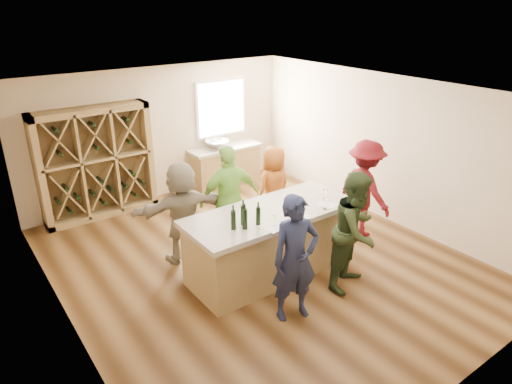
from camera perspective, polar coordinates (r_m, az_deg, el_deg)
floor at (r=7.77m, az=0.28°, el=-8.81°), size 6.00×7.00×0.10m
ceiling at (r=6.71m, az=0.33°, el=12.72°), size 6.00×7.00×0.10m
wall_back at (r=10.04m, az=-11.91°, el=7.25°), size 6.00×0.10×2.80m
wall_front at (r=5.05m, az=25.46°, el=-11.20°), size 6.00×0.10×2.80m
wall_left at (r=6.00m, az=-23.97°, el=-5.37°), size 0.10×7.00×2.80m
wall_right at (r=9.16m, az=15.92°, el=5.32°), size 0.10×7.00×2.80m
window_frame at (r=10.57m, az=-4.40°, el=10.42°), size 1.30×0.06×1.30m
window_pane at (r=10.54m, az=-4.30°, el=10.39°), size 1.18×0.01×1.18m
wine_rack at (r=9.39m, az=-19.33°, el=3.40°), size 2.20×0.45×2.20m
back_counter_base at (r=10.67m, az=-3.87°, el=3.16°), size 1.60×0.58×0.86m
back_counter_top at (r=10.52m, az=-3.94°, el=5.52°), size 1.70×0.62×0.06m
sink at (r=10.39m, az=-4.89°, el=5.96°), size 0.54×0.54×0.19m
faucet at (r=10.52m, az=-5.42°, el=6.49°), size 0.02×0.02×0.30m
tasting_counter_base at (r=7.20m, az=1.82°, el=-6.52°), size 2.60×1.00×1.00m
tasting_counter_top at (r=6.95m, az=1.88°, el=-2.65°), size 2.72×1.12×0.08m
wine_bottle_a at (r=6.34m, az=-2.85°, el=-3.51°), size 0.09×0.09×0.29m
wine_bottle_b at (r=6.33m, az=-1.40°, el=-3.41°), size 0.09×0.09×0.30m
wine_bottle_c at (r=6.46m, az=-1.60°, el=-2.88°), size 0.08×0.08×0.30m
wine_bottle_d at (r=6.46m, az=0.28°, el=-3.01°), size 0.08×0.08×0.27m
wine_glass_a at (r=6.43m, az=2.28°, el=-3.65°), size 0.08×0.08×0.17m
wine_glass_b at (r=6.71m, az=5.29°, el=-2.58°), size 0.08×0.08×0.16m
wine_glass_c at (r=7.02m, az=8.64°, el=-1.44°), size 0.09×0.09×0.19m
wine_glass_e at (r=7.32m, az=8.64°, el=-0.33°), size 0.08×0.08×0.20m
tasting_menu_a at (r=6.44m, az=1.86°, el=-4.44°), size 0.27×0.34×0.00m
tasting_menu_b at (r=6.78m, az=5.54°, el=-3.07°), size 0.29×0.32×0.00m
tasting_menu_c at (r=7.22m, az=8.82°, el=-1.54°), size 0.31×0.35×0.00m
person_near_left at (r=6.08m, az=4.92°, el=-8.32°), size 0.76×0.63×1.79m
person_near_right at (r=6.87m, az=12.37°, el=-4.75°), size 1.00×0.75×1.82m
person_server at (r=8.42m, az=13.41°, el=0.40°), size 0.65×1.21×1.80m
person_far_mid at (r=7.76m, az=-3.30°, el=-0.75°), size 1.15×0.70×1.85m
person_far_right at (r=8.53m, az=2.21°, el=0.57°), size 0.84×0.62×1.58m
person_far_left at (r=7.50m, az=-9.15°, el=-2.48°), size 1.66×0.81×1.72m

